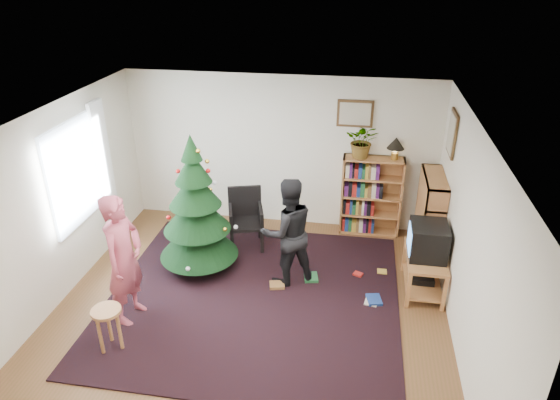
% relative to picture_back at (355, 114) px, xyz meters
% --- Properties ---
extents(floor, '(5.00, 5.00, 0.00)m').
position_rel_picture_back_xyz_m(floor, '(-1.15, -2.48, -1.95)').
color(floor, brown).
rests_on(floor, ground).
extents(ceiling, '(5.00, 5.00, 0.00)m').
position_rel_picture_back_xyz_m(ceiling, '(-1.15, -2.48, 0.55)').
color(ceiling, white).
rests_on(ceiling, wall_back).
extents(wall_back, '(5.00, 0.02, 2.50)m').
position_rel_picture_back_xyz_m(wall_back, '(-1.15, 0.02, -0.70)').
color(wall_back, silver).
rests_on(wall_back, floor).
extents(wall_front, '(5.00, 0.02, 2.50)m').
position_rel_picture_back_xyz_m(wall_front, '(-1.15, -4.97, -0.70)').
color(wall_front, silver).
rests_on(wall_front, floor).
extents(wall_left, '(0.02, 5.00, 2.50)m').
position_rel_picture_back_xyz_m(wall_left, '(-3.65, -2.48, -0.70)').
color(wall_left, silver).
rests_on(wall_left, floor).
extents(wall_right, '(0.02, 5.00, 2.50)m').
position_rel_picture_back_xyz_m(wall_right, '(1.35, -2.48, -0.70)').
color(wall_right, silver).
rests_on(wall_right, floor).
extents(rug, '(3.80, 3.60, 0.02)m').
position_rel_picture_back_xyz_m(rug, '(-1.15, -2.17, -1.94)').
color(rug, black).
rests_on(rug, floor).
extents(window_pane, '(0.04, 1.20, 1.40)m').
position_rel_picture_back_xyz_m(window_pane, '(-3.62, -1.88, -0.45)').
color(window_pane, silver).
rests_on(window_pane, wall_left).
extents(curtain, '(0.06, 0.35, 1.60)m').
position_rel_picture_back_xyz_m(curtain, '(-3.58, -1.18, -0.45)').
color(curtain, white).
rests_on(curtain, wall_left).
extents(picture_back, '(0.55, 0.03, 0.42)m').
position_rel_picture_back_xyz_m(picture_back, '(0.00, 0.00, 0.00)').
color(picture_back, '#4C3319').
rests_on(picture_back, wall_back).
extents(picture_right, '(0.03, 0.50, 0.60)m').
position_rel_picture_back_xyz_m(picture_right, '(1.33, -0.73, 0.00)').
color(picture_right, '#4C3319').
rests_on(picture_right, wall_right).
extents(christmas_tree, '(1.12, 1.12, 2.04)m').
position_rel_picture_back_xyz_m(christmas_tree, '(-2.08, -1.58, -1.10)').
color(christmas_tree, '#3F2816').
rests_on(christmas_tree, rug).
extents(bookshelf_back, '(0.95, 0.30, 1.30)m').
position_rel_picture_back_xyz_m(bookshelf_back, '(0.34, -0.14, -1.29)').
color(bookshelf_back, '#A3653A').
rests_on(bookshelf_back, floor).
extents(bookshelf_right, '(0.30, 0.95, 1.30)m').
position_rel_picture_back_xyz_m(bookshelf_right, '(1.19, -0.71, -1.29)').
color(bookshelf_right, '#A3653A').
rests_on(bookshelf_right, floor).
extents(tv_stand, '(0.50, 0.91, 0.55)m').
position_rel_picture_back_xyz_m(tv_stand, '(1.07, -1.62, -1.62)').
color(tv_stand, '#A3653A').
rests_on(tv_stand, floor).
extents(crt_tv, '(0.48, 0.52, 0.45)m').
position_rel_picture_back_xyz_m(crt_tv, '(1.07, -1.62, -1.17)').
color(crt_tv, black).
rests_on(crt_tv, tv_stand).
extents(armchair, '(0.63, 0.64, 0.93)m').
position_rel_picture_back_xyz_m(armchair, '(-1.53, -0.83, -1.45)').
color(armchair, black).
rests_on(armchair, rug).
extents(stool, '(0.34, 0.34, 0.56)m').
position_rel_picture_back_xyz_m(stool, '(-2.57, -3.38, -1.52)').
color(stool, '#A3653A').
rests_on(stool, floor).
extents(person_standing, '(0.48, 0.66, 1.69)m').
position_rel_picture_back_xyz_m(person_standing, '(-2.58, -2.80, -1.10)').
color(person_standing, '#AC4556').
rests_on(person_standing, rug).
extents(person_by_chair, '(0.94, 0.87, 1.55)m').
position_rel_picture_back_xyz_m(person_by_chair, '(-0.77, -1.71, -1.18)').
color(person_by_chair, black).
rests_on(person_by_chair, rug).
extents(potted_plant, '(0.52, 0.46, 0.54)m').
position_rel_picture_back_xyz_m(potted_plant, '(0.14, -0.14, -0.38)').
color(potted_plant, gray).
rests_on(potted_plant, bookshelf_back).
extents(table_lamp, '(0.26, 0.26, 0.35)m').
position_rel_picture_back_xyz_m(table_lamp, '(0.64, -0.13, -0.41)').
color(table_lamp, '#A57F33').
rests_on(table_lamp, bookshelf_back).
extents(floor_clutter, '(1.63, 0.92, 0.08)m').
position_rel_picture_back_xyz_m(floor_clutter, '(0.04, -1.73, -1.91)').
color(floor_clutter, '#A51E19').
rests_on(floor_clutter, rug).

